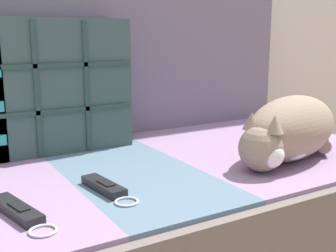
# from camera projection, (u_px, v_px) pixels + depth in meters

# --- Properties ---
(couch) EXTENTS (1.95, 0.85, 0.35)m
(couch) POSITION_uv_depth(u_px,v_px,m) (63.00, 239.00, 1.06)
(couch) COLOR gray
(couch) RESTS_ON ground_plane
(sofa_backrest) EXTENTS (1.91, 0.14, 0.57)m
(sofa_backrest) POSITION_uv_depth(u_px,v_px,m) (19.00, 48.00, 1.26)
(sofa_backrest) COLOR slate
(sofa_backrest) RESTS_ON couch
(throw_pillow_quilted) EXTENTS (0.41, 0.14, 0.37)m
(throw_pillow_quilted) POSITION_uv_depth(u_px,v_px,m) (55.00, 86.00, 1.19)
(throw_pillow_quilted) COLOR #38514C
(throw_pillow_quilted) RESTS_ON couch
(sleeping_cat) EXTENTS (0.42, 0.27, 0.17)m
(sleeping_cat) POSITION_uv_depth(u_px,v_px,m) (289.00, 131.00, 1.10)
(sleeping_cat) COLOR gray
(sleeping_cat) RESTS_ON couch
(game_remote_near) EXTENTS (0.09, 0.21, 0.02)m
(game_remote_near) POSITION_uv_depth(u_px,v_px,m) (18.00, 211.00, 0.77)
(game_remote_near) COLOR black
(game_remote_near) RESTS_ON couch
(game_remote_far) EXTENTS (0.07, 0.19, 0.02)m
(game_remote_far) POSITION_uv_depth(u_px,v_px,m) (105.00, 187.00, 0.89)
(game_remote_far) COLOR black
(game_remote_far) RESTS_ON couch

